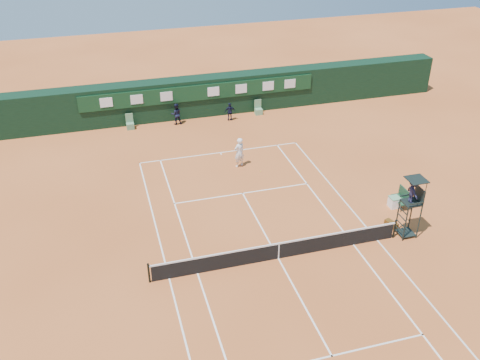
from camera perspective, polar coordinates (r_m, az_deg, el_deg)
The scene contains 14 objects.
ground at distance 26.98m, azimuth 4.11°, elevation -8.35°, with size 90.00×90.00×0.00m, color #C7642F.
court_lines at distance 26.98m, azimuth 4.11°, elevation -8.34°, with size 11.05×23.85×0.01m.
tennis_net at distance 26.66m, azimuth 4.15°, elevation -7.50°, with size 12.90×0.10×1.10m.
back_wall at distance 42.03m, azimuth -4.45°, elevation 8.91°, with size 40.00×1.65×3.00m.
linesman_chair_left at distance 40.70m, azimuth -11.64°, elevation 5.79°, with size 0.55×0.50×1.15m.
linesman_chair_right at distance 42.41m, azimuth 1.97°, elevation 7.45°, with size 0.55×0.50×1.15m.
umpire_chair at distance 28.48m, azimuth 17.92°, elevation -1.60°, with size 0.96×0.95×3.42m.
player_bench at distance 31.84m, azimuth 16.92°, elevation -1.76°, with size 0.55×1.20×1.10m.
tennis_bag at distance 30.20m, azimuth 15.84°, elevation -4.53°, with size 0.33×0.74×0.28m, color black.
cooler at distance 31.78m, azimuth 16.12°, elevation -2.27°, with size 0.57×0.57×0.65m.
tennis_ball at distance 34.23m, azimuth 2.21°, elevation 0.95°, with size 0.06×0.06×0.06m, color #CEDC33.
player at distance 34.37m, azimuth -0.08°, elevation 2.96°, with size 0.74×0.48×2.02m, color white.
ball_kid_left at distance 40.73m, azimuth -6.82°, elevation 7.01°, with size 0.80×0.62×1.64m, color black.
ball_kid_right at distance 41.12m, azimuth -1.08°, elevation 7.29°, with size 0.83×0.35×1.42m, color black.
Camera 1 is at (-7.59, -19.65, 16.86)m, focal length 40.00 mm.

